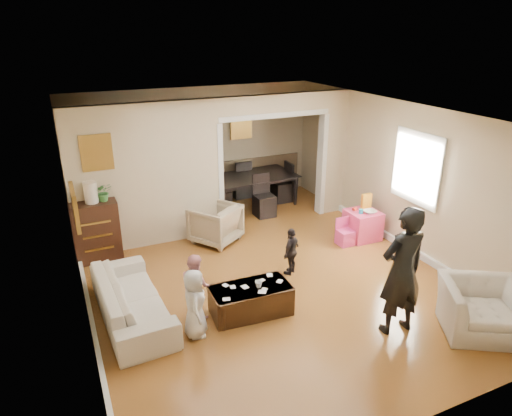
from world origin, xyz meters
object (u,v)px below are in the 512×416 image
coffee_cup (259,284)px  child_kneel_b (195,285)px  armchair_back (215,224)px  dresser (96,231)px  dining_table (252,191)px  sofa (132,299)px  child_toddler (291,251)px  child_kneel_a (195,304)px  play_table (362,225)px  adult_person (402,271)px  armchair_front (483,309)px  coffee_table (251,300)px  cyan_cup (361,211)px  table_lamp (91,192)px

coffee_cup → child_kneel_b: child_kneel_b is taller
armchair_back → dresser: 2.10m
armchair_back → dining_table: (1.37, 1.41, -0.02)m
armchair_back → sofa: bearing=9.5°
armchair_back → child_toddler: (0.72, -1.64, 0.04)m
sofa → dining_table: (3.24, 3.21, 0.05)m
dining_table → child_kneel_a: (-2.56, -3.94, 0.13)m
play_table → child_kneel_b: (-3.63, -1.07, 0.19)m
adult_person → coffee_cup: bearing=-34.0°
armchair_front → child_toddler: child_toddler is taller
coffee_table → coffee_cup: 0.28m
play_table → adult_person: (-1.33, -2.52, 0.61)m
armchair_back → cyan_cup: (2.50, -1.06, 0.22)m
play_table → child_toddler: 1.98m
table_lamp → adult_person: (3.35, -3.73, -0.34)m
play_table → cyan_cup: (-0.10, -0.05, 0.31)m
table_lamp → adult_person: size_ratio=0.20×
child_kneel_a → child_toddler: size_ratio=1.18×
dresser → play_table: bearing=-14.5°
dresser → table_lamp: table_lamp is taller
cyan_cup → dining_table: 2.72m
coffee_cup → adult_person: (1.50, -1.10, 0.42)m
table_lamp → child_toddler: (2.80, -1.83, -0.83)m
coffee_table → armchair_front: bearing=-31.8°
armchair_front → child_toddler: 2.85m
play_table → child_toddler: size_ratio=0.71×
coffee_cup → child_kneel_a: size_ratio=0.11×
table_lamp → cyan_cup: size_ratio=4.50×
coffee_table → child_toddler: bearing=35.5°
coffee_cup → dining_table: (1.61, 3.84, -0.11)m
table_lamp → child_toddler: table_lamp is taller
adult_person → coffee_table: bearing=-33.4°
table_lamp → coffee_table: size_ratio=0.32×
coffee_table → coffee_cup: coffee_cup is taller
sofa → coffee_table: 1.64m
dining_table → child_kneel_b: child_kneel_b is taller
dining_table → play_table: bearing=-66.9°
table_lamp → coffee_table: table_lamp is taller
armchair_back → adult_person: (1.27, -3.53, 0.52)m
adult_person → child_toddler: (-0.55, 1.90, -0.48)m
coffee_table → armchair_back: bearing=82.1°
sofa → table_lamp: table_lamp is taller
armchair_front → dresser: size_ratio=0.98×
play_table → coffee_cup: bearing=-153.3°
sofa → child_kneel_b: (0.83, -0.28, 0.16)m
dresser → coffee_table: dresser is taller
table_lamp → child_kneel_a: table_lamp is taller
armchair_front → child_toddler: size_ratio=1.28×
play_table → coffee_table: bearing=-154.9°
armchair_front → coffee_table: (-2.62, 1.63, -0.13)m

